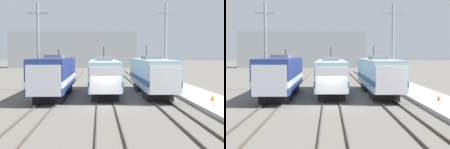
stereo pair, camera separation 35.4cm
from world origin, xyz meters
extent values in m
plane|color=#666059|center=(0.00, 0.00, 0.00)|extent=(400.00, 400.00, 0.00)
cube|color=#4C4238|center=(-5.73, 0.00, 0.07)|extent=(0.07, 120.00, 0.15)
cube|color=#4C4238|center=(-4.29, 0.00, 0.07)|extent=(0.07, 120.00, 0.15)
cube|color=#4C4238|center=(-0.72, 0.00, 0.07)|extent=(0.07, 120.00, 0.15)
cube|color=#4C4238|center=(0.72, 0.00, 0.07)|extent=(0.07, 120.00, 0.15)
cube|color=#4C4238|center=(4.29, 0.00, 0.07)|extent=(0.07, 120.00, 0.15)
cube|color=#4C4238|center=(5.73, 0.00, 0.07)|extent=(0.07, 120.00, 0.15)
cube|color=black|center=(-5.01, 3.21, 0.47)|extent=(2.62, 3.52, 0.95)
cube|color=black|center=(-5.01, 11.21, 0.47)|extent=(2.62, 3.52, 0.95)
cube|color=navy|center=(-5.01, 7.21, 2.44)|extent=(3.09, 16.01, 2.99)
cube|color=silver|center=(-5.01, 7.21, 1.85)|extent=(3.13, 16.05, 0.54)
cube|color=silver|center=(-5.01, 0.34, 2.22)|extent=(2.84, 2.48, 2.54)
cube|color=black|center=(-5.01, -0.82, 2.78)|extent=(2.41, 0.08, 0.71)
cube|color=slate|center=(-5.01, 7.21, 4.11)|extent=(1.70, 4.00, 0.35)
cylinder|color=#38383D|center=(-5.01, 10.73, 4.41)|extent=(0.12, 0.12, 0.94)
cube|color=#232326|center=(0.00, 5.11, 0.47)|extent=(2.53, 3.81, 0.95)
cube|color=#232326|center=(0.00, 13.78, 0.47)|extent=(2.53, 3.81, 0.95)
cube|color=#9EBCCC|center=(0.00, 9.45, 2.29)|extent=(2.98, 17.34, 2.69)
cube|color=navy|center=(0.00, 9.45, 1.76)|extent=(3.02, 17.38, 0.48)
cube|color=silver|center=(0.00, 1.79, 2.09)|extent=(2.74, 2.23, 2.29)
cube|color=black|center=(0.00, 0.76, 2.60)|extent=(2.33, 0.08, 0.64)
cube|color=gray|center=(0.00, 9.45, 3.81)|extent=(1.64, 4.34, 0.35)
cylinder|color=#38383D|center=(0.00, 13.26, 4.42)|extent=(0.12, 0.12, 1.57)
cube|color=#232326|center=(5.01, 4.74, 0.47)|extent=(2.47, 3.92, 0.95)
cube|color=#232326|center=(5.01, 13.64, 0.47)|extent=(2.47, 3.92, 0.95)
cube|color=#9EBCCC|center=(5.01, 9.19, 2.37)|extent=(2.91, 17.80, 2.83)
cube|color=navy|center=(5.01, 9.19, 1.80)|extent=(2.95, 17.84, 0.51)
cube|color=silver|center=(5.01, 1.40, 2.15)|extent=(2.68, 2.43, 2.41)
cube|color=black|center=(5.01, 0.27, 2.68)|extent=(2.27, 0.08, 0.67)
cube|color=gray|center=(5.01, 9.19, 3.96)|extent=(1.60, 4.45, 0.35)
cylinder|color=#38383D|center=(5.01, 13.10, 4.52)|extent=(0.12, 0.12, 1.47)
cylinder|color=gray|center=(-7.79, 13.99, 5.19)|extent=(0.29, 0.29, 10.38)
cube|color=gray|center=(-7.79, 13.99, 9.14)|extent=(2.47, 0.16, 0.16)
cylinder|color=gray|center=(7.44, 13.99, 5.19)|extent=(0.29, 0.29, 10.38)
cube|color=gray|center=(7.44, 13.99, 9.14)|extent=(2.47, 0.16, 0.16)
cube|color=#B7B5AD|center=(9.36, 0.00, 0.16)|extent=(4.00, 120.00, 0.31)
cone|color=orange|center=(9.29, 1.17, 0.59)|extent=(0.35, 0.35, 0.56)
cube|color=#9EA3A8|center=(-8.54, 86.49, 5.60)|extent=(38.66, 8.94, 11.20)
camera|label=1|loc=(-0.56, -30.73, 4.41)|focal=60.00mm
camera|label=2|loc=(-0.20, -30.74, 4.41)|focal=60.00mm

